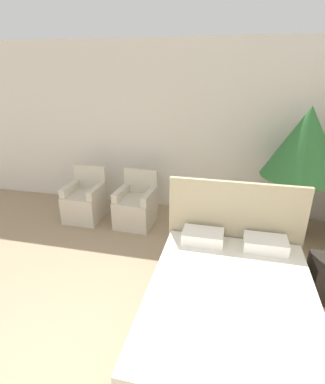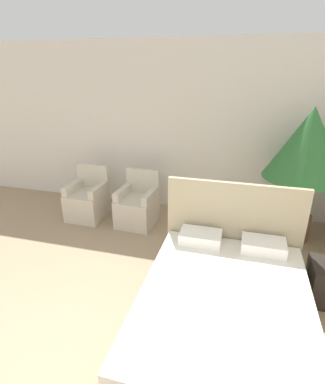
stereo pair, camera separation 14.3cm
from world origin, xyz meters
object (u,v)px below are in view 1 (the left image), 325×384
(armchair_near_window_right, at_px, (136,208))
(potted_palm, at_px, (305,148))
(armchair_near_window_left, at_px, (85,203))
(bed, at_px, (230,305))

(armchair_near_window_right, xyz_separation_m, potted_palm, (2.47, 0.20, 1.11))
(armchair_near_window_right, distance_m, potted_palm, 2.71)
(armchair_near_window_left, relative_size, potted_palm, 0.44)
(bed, height_order, armchair_near_window_left, bed)
(armchair_near_window_left, bearing_deg, armchair_near_window_right, 0.38)
(armchair_near_window_left, xyz_separation_m, armchair_near_window_right, (0.92, -0.00, 0.00))
(potted_palm, bearing_deg, armchair_near_window_right, -175.42)
(bed, height_order, potted_palm, potted_palm)
(bed, relative_size, armchair_near_window_right, 2.44)
(armchair_near_window_left, xyz_separation_m, potted_palm, (3.39, 0.20, 1.11))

